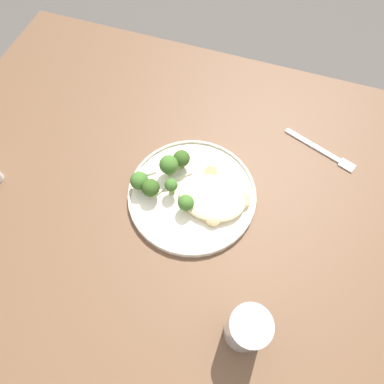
# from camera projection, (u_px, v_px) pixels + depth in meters

# --- Properties ---
(ground) EXTENTS (6.00, 6.00, 0.00)m
(ground) POSITION_uv_depth(u_px,v_px,m) (198.00, 284.00, 1.42)
(ground) COLOR #47423D
(wooden_dining_table) EXTENTS (1.40, 1.00, 0.74)m
(wooden_dining_table) POSITION_uv_depth(u_px,v_px,m) (203.00, 225.00, 0.84)
(wooden_dining_table) COLOR brown
(wooden_dining_table) RESTS_ON ground
(dinner_plate) EXTENTS (0.29, 0.29, 0.02)m
(dinner_plate) POSITION_uv_depth(u_px,v_px,m) (192.00, 194.00, 0.78)
(dinner_plate) COLOR beige
(dinner_plate) RESTS_ON wooden_dining_table
(noodle_bed) EXTENTS (0.15, 0.12, 0.03)m
(noodle_bed) POSITION_uv_depth(u_px,v_px,m) (212.00, 197.00, 0.76)
(noodle_bed) COLOR beige
(noodle_bed) RESTS_ON dinner_plate
(seared_scallop_on_noodles) EXTENTS (0.02, 0.02, 0.01)m
(seared_scallop_on_noodles) POSITION_uv_depth(u_px,v_px,m) (228.00, 213.00, 0.74)
(seared_scallop_on_noodles) COLOR beige
(seared_scallop_on_noodles) RESTS_ON dinner_plate
(seared_scallop_right_edge) EXTENTS (0.04, 0.04, 0.02)m
(seared_scallop_right_edge) POSITION_uv_depth(u_px,v_px,m) (234.00, 201.00, 0.75)
(seared_scallop_right_edge) COLOR beige
(seared_scallop_right_edge) RESTS_ON dinner_plate
(seared_scallop_center_golden) EXTENTS (0.03, 0.03, 0.01)m
(seared_scallop_center_golden) POSITION_uv_depth(u_px,v_px,m) (214.00, 200.00, 0.76)
(seared_scallop_center_golden) COLOR beige
(seared_scallop_center_golden) RESTS_ON dinner_plate
(seared_scallop_large_seared) EXTENTS (0.03, 0.03, 0.01)m
(seared_scallop_large_seared) POSITION_uv_depth(u_px,v_px,m) (203.00, 203.00, 0.75)
(seared_scallop_large_seared) COLOR #E5C689
(seared_scallop_large_seared) RESTS_ON dinner_plate
(seared_scallop_tiny_bay) EXTENTS (0.03, 0.03, 0.02)m
(seared_scallop_tiny_bay) POSITION_uv_depth(u_px,v_px,m) (210.00, 173.00, 0.79)
(seared_scallop_tiny_bay) COLOR #DBB77A
(seared_scallop_tiny_bay) RESTS_ON dinner_plate
(seared_scallop_front_small) EXTENTS (0.04, 0.04, 0.01)m
(seared_scallop_front_small) POSITION_uv_depth(u_px,v_px,m) (213.00, 218.00, 0.74)
(seared_scallop_front_small) COLOR #DBB77A
(seared_scallop_front_small) RESTS_ON dinner_plate
(seared_scallop_half_hidden) EXTENTS (0.03, 0.03, 0.01)m
(seared_scallop_half_hidden) POSITION_uv_depth(u_px,v_px,m) (243.00, 200.00, 0.76)
(seared_scallop_half_hidden) COLOR #E5C689
(seared_scallop_half_hidden) RESTS_ON dinner_plate
(broccoli_floret_right_tilted) EXTENTS (0.03, 0.03, 0.05)m
(broccoli_floret_right_tilted) POSITION_uv_depth(u_px,v_px,m) (171.00, 186.00, 0.75)
(broccoli_floret_right_tilted) COLOR #89A356
(broccoli_floret_right_tilted) RESTS_ON dinner_plate
(broccoli_floret_left_leaning) EXTENTS (0.04, 0.04, 0.05)m
(broccoli_floret_left_leaning) POSITION_uv_depth(u_px,v_px,m) (182.00, 159.00, 0.78)
(broccoli_floret_left_leaning) COLOR #7A994C
(broccoli_floret_left_leaning) RESTS_ON dinner_plate
(broccoli_floret_near_rim) EXTENTS (0.04, 0.04, 0.05)m
(broccoli_floret_near_rim) POSITION_uv_depth(u_px,v_px,m) (186.00, 203.00, 0.73)
(broccoli_floret_near_rim) COLOR #89A356
(broccoli_floret_near_rim) RESTS_ON dinner_plate
(broccoli_floret_front_edge) EXTENTS (0.04, 0.04, 0.05)m
(broccoli_floret_front_edge) POSITION_uv_depth(u_px,v_px,m) (151.00, 188.00, 0.75)
(broccoli_floret_front_edge) COLOR #89A356
(broccoli_floret_front_edge) RESTS_ON dinner_plate
(broccoli_floret_split_head) EXTENTS (0.04, 0.04, 0.05)m
(broccoli_floret_split_head) POSITION_uv_depth(u_px,v_px,m) (139.00, 181.00, 0.75)
(broccoli_floret_split_head) COLOR #7A994C
(broccoli_floret_split_head) RESTS_ON dinner_plate
(broccoli_floret_small_sprig) EXTENTS (0.04, 0.04, 0.06)m
(broccoli_floret_small_sprig) POSITION_uv_depth(u_px,v_px,m) (169.00, 165.00, 0.76)
(broccoli_floret_small_sprig) COLOR #7A994C
(broccoli_floret_small_sprig) RESTS_ON dinner_plate
(onion_sliver_pale_crescent) EXTENTS (0.03, 0.03, 0.00)m
(onion_sliver_pale_crescent) POSITION_uv_depth(u_px,v_px,m) (184.00, 175.00, 0.79)
(onion_sliver_pale_crescent) COLOR silver
(onion_sliver_pale_crescent) RESTS_ON dinner_plate
(onion_sliver_short_strip) EXTENTS (0.03, 0.03, 0.00)m
(onion_sliver_short_strip) POSITION_uv_depth(u_px,v_px,m) (148.00, 173.00, 0.79)
(onion_sliver_short_strip) COLOR silver
(onion_sliver_short_strip) RESTS_ON dinner_plate
(onion_sliver_long_sliver) EXTENTS (0.03, 0.05, 0.00)m
(onion_sliver_long_sliver) POSITION_uv_depth(u_px,v_px,m) (159.00, 191.00, 0.77)
(onion_sliver_long_sliver) COLOR silver
(onion_sliver_long_sliver) RESTS_ON dinner_plate
(water_glass) EXTENTS (0.07, 0.07, 0.12)m
(water_glass) POSITION_uv_depth(u_px,v_px,m) (246.00, 329.00, 0.61)
(water_glass) COLOR silver
(water_glass) RESTS_ON wooden_dining_table
(dinner_fork) EXTENTS (0.18, 0.08, 0.00)m
(dinner_fork) POSITION_uv_depth(u_px,v_px,m) (322.00, 151.00, 0.84)
(dinner_fork) COLOR silver
(dinner_fork) RESTS_ON wooden_dining_table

